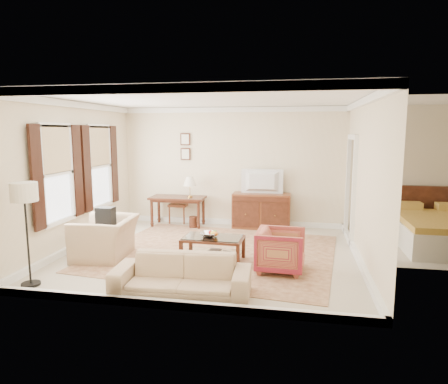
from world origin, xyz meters
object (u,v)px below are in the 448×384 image
(striped_armchair, at_px, (281,248))
(club_armchair, at_px, (105,231))
(sofa, at_px, (182,270))
(tv, at_px, (262,174))
(writing_desk, at_px, (178,201))
(sideboard, at_px, (261,211))
(coffee_table, at_px, (213,242))

(striped_armchair, height_order, club_armchair, club_armchair)
(sofa, bearing_deg, tv, 76.64)
(writing_desk, xyz_separation_m, club_armchair, (-0.58, -2.65, -0.12))
(club_armchair, bearing_deg, striped_armchair, 82.23)
(sideboard, bearing_deg, coffee_table, -103.18)
(writing_desk, relative_size, sofa, 0.69)
(club_armchair, distance_m, sofa, 2.37)
(striped_armchair, bearing_deg, club_armchair, 89.93)
(club_armchair, bearing_deg, tv, 131.81)
(tv, height_order, striped_armchair, tv)
(striped_armchair, bearing_deg, tv, 14.41)
(sideboard, height_order, tv, tv)
(tv, bearing_deg, striped_armchair, 101.38)
(writing_desk, bearing_deg, sofa, -72.29)
(tv, distance_m, coffee_table, 2.88)
(tv, xyz_separation_m, sofa, (-0.75, -4.20, -0.94))
(coffee_table, relative_size, striped_armchair, 1.39)
(writing_desk, relative_size, coffee_table, 1.21)
(striped_armchair, relative_size, club_armchair, 0.69)
(writing_desk, height_order, coffee_table, writing_desk)
(writing_desk, distance_m, club_armchair, 2.71)
(tv, height_order, sofa, tv)
(writing_desk, relative_size, sideboard, 0.97)
(tv, distance_m, club_armchair, 3.90)
(coffee_table, bearing_deg, club_armchair, -176.33)
(writing_desk, height_order, club_armchair, club_armchair)
(sideboard, relative_size, striped_armchair, 1.74)
(sideboard, xyz_separation_m, tv, (0.00, -0.02, 0.90))
(tv, relative_size, club_armchair, 0.83)
(coffee_table, xyz_separation_m, club_armchair, (-2.01, -0.13, 0.15))
(tv, relative_size, coffee_table, 0.87)
(club_armchair, xyz_separation_m, sofa, (1.88, -1.43, -0.12))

